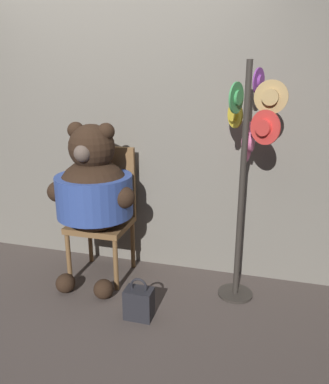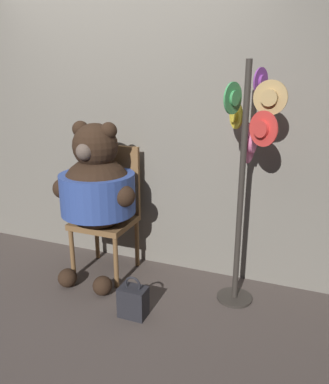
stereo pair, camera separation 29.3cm
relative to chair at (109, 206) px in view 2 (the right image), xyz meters
The scene contains 6 objects.
ground_plane 0.73m from the chair, 81.78° to the right, with size 14.00×14.00×0.00m, color #4C423D.
wall_back 0.69m from the chair, 78.19° to the left, with size 8.00×0.10×2.44m.
chair is the anchor object (origin of this frame).
teddy_bear 0.27m from the chair, 92.17° to the right, with size 0.76×0.67×1.37m.
hat_display_rack 1.32m from the chair, ahead, with size 0.42×0.54×1.82m.
handbag_on_ground 0.93m from the chair, 49.16° to the right, with size 0.20×0.14×0.32m.
Camera 2 is at (1.55, -2.33, 1.70)m, focal length 35.00 mm.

